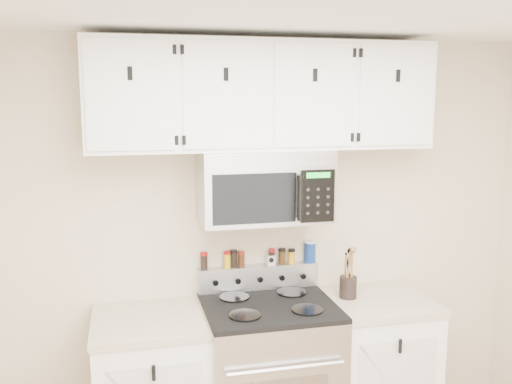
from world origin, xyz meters
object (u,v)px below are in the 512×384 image
(microwave, at_px, (265,186))
(salt_canister, at_px, (310,252))
(range, at_px, (269,378))
(utensil_crock, at_px, (348,285))

(microwave, xyz_separation_m, salt_canister, (0.34, 0.16, -0.46))
(range, height_order, microwave, microwave)
(range, relative_size, microwave, 1.45)
(microwave, height_order, salt_canister, microwave)
(microwave, distance_m, utensil_crock, 0.82)
(range, bearing_deg, utensil_crock, 7.89)
(microwave, relative_size, salt_canister, 5.61)
(range, relative_size, utensil_crock, 3.54)
(utensil_crock, height_order, salt_canister, salt_canister)
(microwave, distance_m, salt_canister, 0.59)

